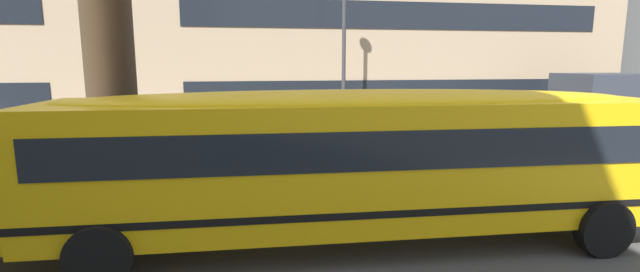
{
  "coord_description": "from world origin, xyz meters",
  "views": [
    {
      "loc": [
        0.59,
        -8.76,
        3.22
      ],
      "look_at": [
        2.01,
        -0.65,
        1.85
      ],
      "focal_mm": 24.97,
      "sensor_mm": 36.0,
      "label": 1
    }
  ],
  "objects": [
    {
      "name": "ground_plane",
      "position": [
        0.0,
        0.0,
        0.0
      ],
      "size": [
        400.0,
        400.0,
        0.0
      ],
      "primitive_type": "plane",
      "color": "#4C4C4F"
    },
    {
      "name": "sidewalk_far",
      "position": [
        0.0,
        7.76,
        0.01
      ],
      "size": [
        120.0,
        3.0,
        0.01
      ],
      "primitive_type": "cube",
      "color": "gray",
      "rests_on": "ground_plane"
    },
    {
      "name": "lane_centreline",
      "position": [
        0.0,
        0.0,
        0.0
      ],
      "size": [
        110.0,
        0.16,
        0.01
      ],
      "primitive_type": "cube",
      "color": "silver",
      "rests_on": "ground_plane"
    },
    {
      "name": "school_bus",
      "position": [
        2.31,
        -1.29,
        1.63
      ],
      "size": [
        12.36,
        3.19,
        2.75
      ],
      "rotation": [
        0.0,
        0.0,
        3.11
      ],
      "color": "yellow",
      "rests_on": "ground_plane"
    },
    {
      "name": "box_truck",
      "position": [
        14.78,
        5.07,
        1.54
      ],
      "size": [
        6.07,
        2.52,
        2.82
      ],
      "rotation": [
        0.0,
        0.0,
        -0.01
      ],
      "color": "silver",
      "rests_on": "ground_plane"
    },
    {
      "name": "street_lamp",
      "position": [
        4.24,
        7.06,
        4.31
      ],
      "size": [
        0.44,
        0.44,
        6.8
      ],
      "color": "#38383D",
      "rests_on": "ground_plane"
    }
  ]
}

